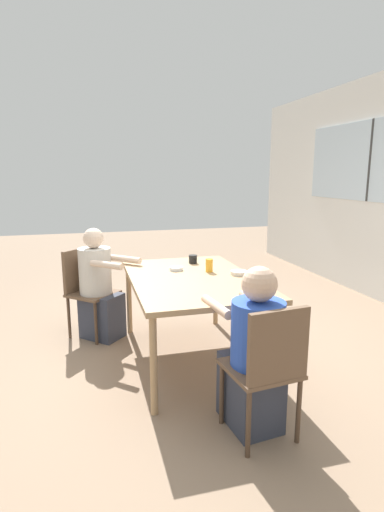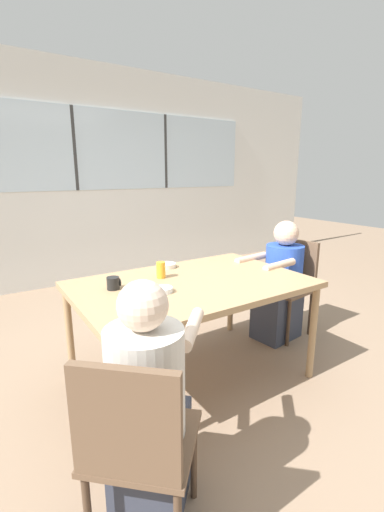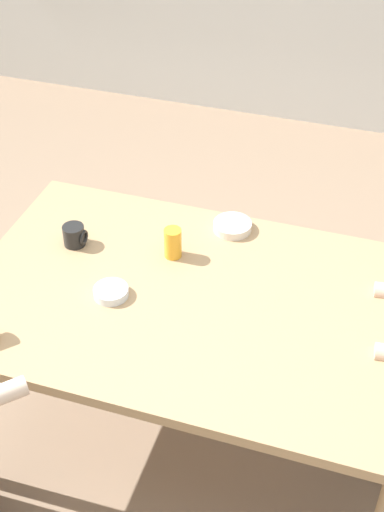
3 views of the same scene
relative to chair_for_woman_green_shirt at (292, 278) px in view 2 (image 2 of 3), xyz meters
name	(u,v)px [view 2 (image 2 of 3)]	position (x,y,z in m)	size (l,w,h in m)	color
ground_plane	(192,377)	(-1.18, -0.14, -0.51)	(16.00, 16.00, 0.00)	#8C725B
wall_back_with_windows	(76,175)	(-1.18, 2.59, 0.91)	(8.40, 0.08, 2.80)	silver
dining_table	(192,289)	(-1.18, -0.14, 0.16)	(1.56, 1.02, 0.74)	tan
chair_for_woman_green_shirt	(292,278)	(0.00, 0.00, 0.00)	(0.45, 0.45, 0.86)	brown
chair_for_man_blue_shirt	(136,440)	(-2.00, -1.02, 0.00)	(0.57, 0.57, 0.86)	brown
person_woman_green_shirt	(280,287)	(-0.17, -0.02, -0.04)	(0.63, 0.39, 1.06)	#333847
person_man_blue_shirt	(149,416)	(-1.88, -0.89, -0.03)	(0.61, 0.62, 1.08)	#333847
coffee_mug	(114,283)	(-1.69, 0.00, 0.26)	(0.09, 0.08, 0.08)	black
juice_glass	(161,270)	(-1.32, 0.05, 0.28)	(0.06, 0.06, 0.12)	gold
bowl_white_shallow	(163,290)	(-1.45, -0.22, 0.24)	(0.12, 0.12, 0.03)	silver
bowl_cereal	(166,265)	(-1.16, 0.27, 0.24)	(0.15, 0.15, 0.03)	silver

